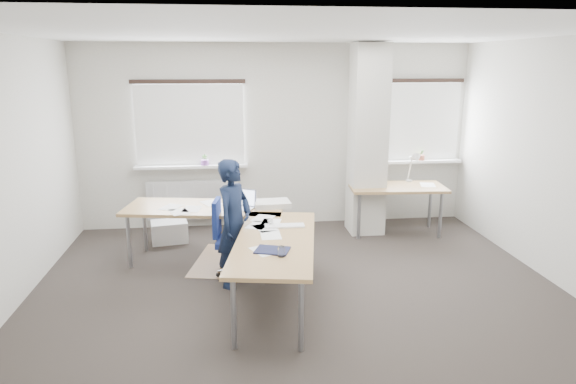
{
  "coord_description": "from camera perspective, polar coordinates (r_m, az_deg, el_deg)",
  "views": [
    {
      "loc": [
        -0.75,
        -5.36,
        2.51
      ],
      "look_at": [
        -0.01,
        0.9,
        0.92
      ],
      "focal_mm": 32.0,
      "sensor_mm": 36.0,
      "label": 1
    }
  ],
  "objects": [
    {
      "name": "task_chair",
      "position": [
        6.32,
        -6.27,
        -6.77
      ],
      "size": [
        0.51,
        0.5,
        0.93
      ],
      "rotation": [
        0.0,
        0.0,
        -0.16
      ],
      "color": "navy",
      "rests_on": "ground"
    },
    {
      "name": "desk_main",
      "position": [
        5.97,
        -5.34,
        -3.57
      ],
      "size": [
        2.4,
        2.98,
        0.96
      ],
      "rotation": [
        0.0,
        0.0,
        -0.17
      ],
      "color": "olive",
      "rests_on": "ground"
    },
    {
      "name": "room_shell",
      "position": [
        5.93,
        2.32,
        6.81
      ],
      "size": [
        6.04,
        5.04,
        2.82
      ],
      "color": "#BBB7AA",
      "rests_on": "ground"
    },
    {
      "name": "desk_side",
      "position": [
        7.8,
        11.97,
        0.36
      ],
      "size": [
        1.45,
        0.81,
        1.22
      ],
      "rotation": [
        0.0,
        0.0,
        -0.08
      ],
      "color": "olive",
      "rests_on": "ground"
    },
    {
      "name": "ground",
      "position": [
        5.96,
        1.09,
        -10.69
      ],
      "size": [
        6.0,
        6.0,
        0.0
      ],
      "primitive_type": "plane",
      "color": "#292421",
      "rests_on": "ground"
    },
    {
      "name": "floor_mat",
      "position": [
        6.73,
        -4.21,
        -7.69
      ],
      "size": [
        1.62,
        1.45,
        0.01
      ],
      "primitive_type": "cube",
      "rotation": [
        0.0,
        0.0,
        -0.21
      ],
      "color": "#987353",
      "rests_on": "ground"
    },
    {
      "name": "person",
      "position": [
        5.86,
        -5.99,
        -3.49
      ],
      "size": [
        0.59,
        0.64,
        1.48
      ],
      "primitive_type": "imported",
      "rotation": [
        0.0,
        0.0,
        1.0
      ],
      "color": "black",
      "rests_on": "ground"
    },
    {
      "name": "white_crate",
      "position": [
        7.59,
        -13.03,
        -4.3
      ],
      "size": [
        0.55,
        0.43,
        0.3
      ],
      "primitive_type": "cube",
      "rotation": [
        0.0,
        0.0,
        0.17
      ],
      "color": "white",
      "rests_on": "ground"
    }
  ]
}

